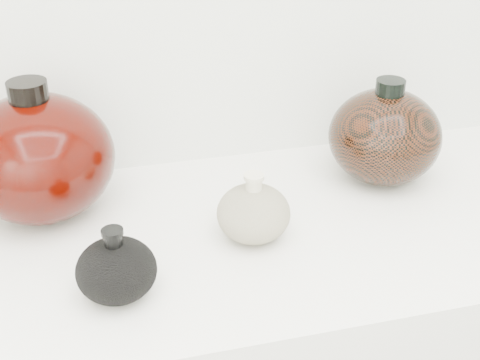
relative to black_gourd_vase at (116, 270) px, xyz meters
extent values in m
cube|color=silver|center=(0.18, 0.11, -0.06)|extent=(1.20, 0.50, 0.03)
ellipsoid|color=black|center=(0.00, 0.00, 0.00)|extent=(0.11, 0.11, 0.08)
cylinder|color=black|center=(0.00, 0.00, 0.05)|extent=(0.02, 0.02, 0.03)
cylinder|color=black|center=(0.00, 0.00, 0.06)|extent=(0.03, 0.03, 0.01)
ellipsoid|color=beige|center=(0.21, 0.09, 0.00)|extent=(0.15, 0.15, 0.09)
cylinder|color=beige|center=(0.21, 0.09, 0.05)|extent=(0.03, 0.03, 0.03)
cylinder|color=beige|center=(0.21, 0.09, 0.06)|extent=(0.04, 0.04, 0.01)
ellipsoid|color=black|center=(-0.09, 0.24, 0.06)|extent=(0.26, 0.26, 0.20)
cylinder|color=black|center=(-0.09, 0.24, 0.16)|extent=(0.07, 0.07, 0.04)
ellipsoid|color=black|center=(0.48, 0.21, 0.04)|extent=(0.23, 0.23, 0.16)
cylinder|color=black|center=(0.48, 0.21, 0.13)|extent=(0.06, 0.06, 0.03)
camera|label=1|loc=(-0.02, -0.73, 0.54)|focal=50.00mm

